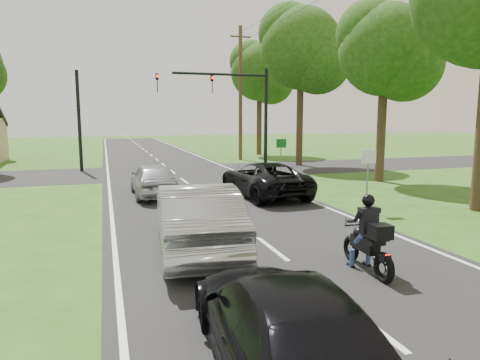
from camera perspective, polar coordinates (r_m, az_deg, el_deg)
name	(u,v)px	position (r m, az deg, el deg)	size (l,w,h in m)	color
ground	(272,249)	(10.70, 4.29, -9.16)	(140.00, 140.00, 0.00)	#284C15
road	(192,187)	(20.09, -6.40, -0.93)	(8.00, 100.00, 0.01)	black
cross_road	(172,172)	(25.95, -9.00, 1.10)	(60.00, 7.00, 0.01)	black
motorcycle_rider	(369,241)	(9.37, 16.79, -7.85)	(0.55, 1.94, 1.67)	black
dark_suv	(264,179)	(17.57, 3.20, 0.13)	(2.34, 5.07, 1.41)	black
silver_sedan	(196,218)	(10.32, -5.87, -5.03)	(1.74, 5.00, 1.65)	#A5A5AA
silver_suv	(153,179)	(17.89, -11.48, 0.10)	(1.65, 4.10, 1.40)	#ACAFB5
dark_car_behind	(284,324)	(5.62, 5.83, -18.62)	(1.83, 4.50, 1.30)	black
traffic_signal	(235,101)	(24.55, -0.64, 10.46)	(6.38, 0.44, 6.00)	black
signal_pole_far	(79,121)	(27.50, -20.65, 7.33)	(0.20, 0.20, 6.00)	black
utility_pole_far	(240,93)	(33.08, 0.06, 11.54)	(1.60, 0.28, 10.00)	brown
sign_white	(368,166)	(15.17, 16.73, 1.86)	(0.55, 0.07, 2.12)	slate
sign_green	(281,149)	(22.29, 5.51, 4.11)	(0.55, 0.07, 2.12)	slate
tree_row_c	(392,55)	(22.96, 19.58, 15.40)	(4.80, 4.65, 8.76)	#332316
tree_row_d	(307,53)	(29.54, 8.91, 16.41)	(5.76, 5.58, 10.45)	#332316
tree_row_e	(263,75)	(37.85, 3.14, 13.77)	(5.28, 5.12, 9.61)	#332316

